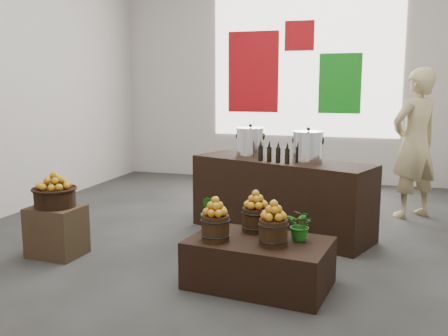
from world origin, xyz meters
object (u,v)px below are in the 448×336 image
(counter, at_px, (281,197))
(shopper, at_px, (415,144))
(stock_pot_left, at_px, (250,143))
(stock_pot_center, at_px, (308,148))
(crate, at_px, (57,231))
(wicker_basket, at_px, (55,198))
(display_table, at_px, (259,263))

(counter, xyz_separation_m, shopper, (1.48, 1.18, 0.52))
(stock_pot_left, xyz_separation_m, stock_pot_center, (0.70, -0.27, 0.00))
(stock_pot_left, bearing_deg, counter, -20.74)
(counter, bearing_deg, crate, -123.76)
(stock_pot_left, height_order, stock_pot_center, same)
(wicker_basket, bearing_deg, crate, 0.00)
(display_table, bearing_deg, wicker_basket, -177.23)
(crate, relative_size, stock_pot_center, 1.55)
(stock_pot_center, height_order, shopper, shopper)
(counter, relative_size, stock_pot_left, 6.47)
(display_table, distance_m, shopper, 3.15)
(wicker_basket, xyz_separation_m, stock_pot_center, (2.28, 1.29, 0.42))
(stock_pot_center, bearing_deg, counter, 159.26)
(wicker_basket, distance_m, stock_pot_left, 2.25)
(display_table, xyz_separation_m, stock_pot_center, (0.20, 1.45, 0.81))
(stock_pot_center, relative_size, shopper, 0.17)
(wicker_basket, relative_size, stock_pot_center, 1.24)
(wicker_basket, bearing_deg, shopper, 36.90)
(display_table, height_order, stock_pot_left, stock_pot_left)
(counter, bearing_deg, shopper, 59.44)
(display_table, bearing_deg, stock_pot_center, 89.39)
(crate, xyz_separation_m, display_table, (2.08, -0.16, -0.05))
(stock_pot_left, relative_size, shopper, 0.17)
(counter, bearing_deg, stock_pot_center, 0.00)
(display_table, xyz_separation_m, shopper, (1.36, 2.75, 0.75))
(stock_pot_left, xyz_separation_m, shopper, (1.87, 1.03, -0.06))
(stock_pot_center, distance_m, shopper, 1.75)
(counter, distance_m, stock_pot_center, 0.67)
(crate, bearing_deg, counter, 35.50)
(display_table, relative_size, stock_pot_center, 3.61)
(display_table, distance_m, counter, 1.58)
(display_table, distance_m, stock_pot_left, 1.96)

